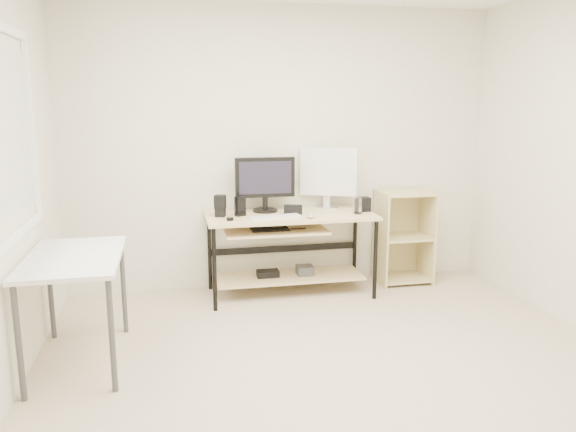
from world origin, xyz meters
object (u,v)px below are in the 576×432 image
Objects in this scene: side_table at (74,267)px; audio_controller at (240,206)px; desk at (287,237)px; white_imac at (329,174)px; black_monitor at (265,181)px; shelf_unit at (402,236)px.

side_table is 5.77× the size of audio_controller.
desk is 2.65× the size of white_imac.
desk is at bearing -39.81° from black_monitor.
black_monitor is (-0.18, 0.15, 0.50)m from desk.
black_monitor is at bearing -179.53° from shelf_unit.
desk is at bearing -24.11° from audio_controller.
black_monitor is 0.96× the size of white_imac.
desk and side_table have the same top height.
desk is 1.97m from side_table.
shelf_unit is 1.65m from audio_controller.
audio_controller is at bearing -174.19° from shelf_unit.
audio_controller is at bearing -148.02° from black_monitor.
white_imac is (0.43, 0.20, 0.54)m from desk.
side_table is 1.77× the size of white_imac.
shelf_unit is at bearing -18.61° from audio_controller.
side_table is at bearing -147.35° from desk.
white_imac is 3.27× the size of audio_controller.
shelf_unit is at bearing 7.77° from desk.
white_imac is (2.09, 1.26, 0.41)m from side_table.
desk is 0.55m from black_monitor.
black_monitor is (-1.35, -0.01, 0.58)m from shelf_unit.
shelf_unit is (2.83, 1.22, -0.22)m from side_table.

